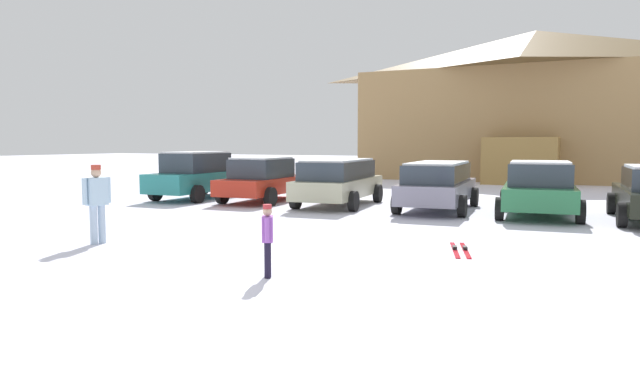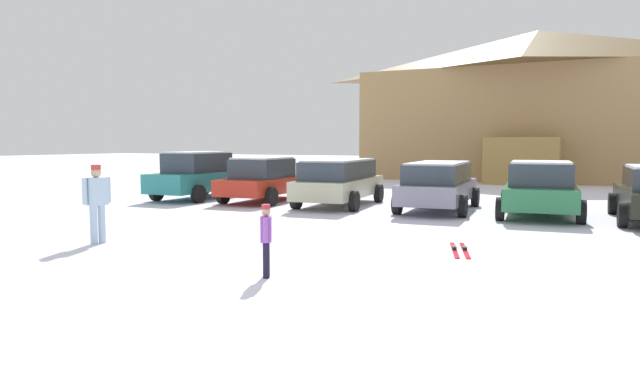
# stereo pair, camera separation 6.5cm
# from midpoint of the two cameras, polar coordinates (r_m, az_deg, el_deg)

# --- Properties ---
(ground) EXTENTS (160.00, 160.00, 0.00)m
(ground) POSITION_cam_midpoint_polar(r_m,az_deg,el_deg) (8.86, -19.53, -9.23)
(ground) COLOR silver
(ski_lodge) EXTENTS (19.31, 11.61, 8.66)m
(ski_lodge) POSITION_cam_midpoint_polar(r_m,az_deg,el_deg) (36.22, 20.56, 8.21)
(ski_lodge) COLOR #A07C4C
(ski_lodge) RESTS_ON ground
(parked_teal_hatchback) EXTENTS (2.19, 4.82, 1.79)m
(parked_teal_hatchback) POSITION_cam_midpoint_polar(r_m,az_deg,el_deg) (22.19, -12.08, 1.65)
(parked_teal_hatchback) COLOR teal
(parked_teal_hatchback) RESTS_ON ground
(parked_red_sedan) EXTENTS (2.27, 4.46, 1.60)m
(parked_red_sedan) POSITION_cam_midpoint_polar(r_m,az_deg,el_deg) (20.70, -5.74, 1.28)
(parked_red_sedan) COLOR #B42817
(parked_red_sedan) RESTS_ON ground
(parked_beige_suv) EXTENTS (2.47, 4.90, 1.57)m
(parked_beige_suv) POSITION_cam_midpoint_polar(r_m,az_deg,el_deg) (19.26, 1.78, 1.18)
(parked_beige_suv) COLOR #B2B08E
(parked_beige_suv) RESTS_ON ground
(parked_grey_wagon) EXTENTS (2.38, 4.86, 1.53)m
(parked_grey_wagon) POSITION_cam_midpoint_polar(r_m,az_deg,el_deg) (18.28, 11.60, 0.81)
(parked_grey_wagon) COLOR gray
(parked_grey_wagon) RESTS_ON ground
(parked_green_coupe) EXTENTS (2.53, 4.27, 1.60)m
(parked_green_coupe) POSITION_cam_midpoint_polar(r_m,az_deg,el_deg) (17.53, 20.99, 0.33)
(parked_green_coupe) COLOR #287244
(parked_green_coupe) RESTS_ON ground
(skier_child_in_purple_jacket) EXTENTS (0.28, 0.39, 1.16)m
(skier_child_in_purple_jacket) POSITION_cam_midpoint_polar(r_m,az_deg,el_deg) (9.04, -5.47, -4.42)
(skier_child_in_purple_jacket) COLOR black
(skier_child_in_purple_jacket) RESTS_ON ground
(skier_adult_in_blue_parka) EXTENTS (0.34, 0.60, 1.67)m
(skier_adult_in_blue_parka) POSITION_cam_midpoint_polar(r_m,az_deg,el_deg) (12.84, -21.55, -0.69)
(skier_adult_in_blue_parka) COLOR #A1B7CE
(skier_adult_in_blue_parka) RESTS_ON ground
(pair_of_skis) EXTENTS (0.75, 1.67, 0.08)m
(pair_of_skis) POSITION_cam_midpoint_polar(r_m,az_deg,el_deg) (11.65, 13.67, -5.61)
(pair_of_skis) COLOR red
(pair_of_skis) RESTS_ON ground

